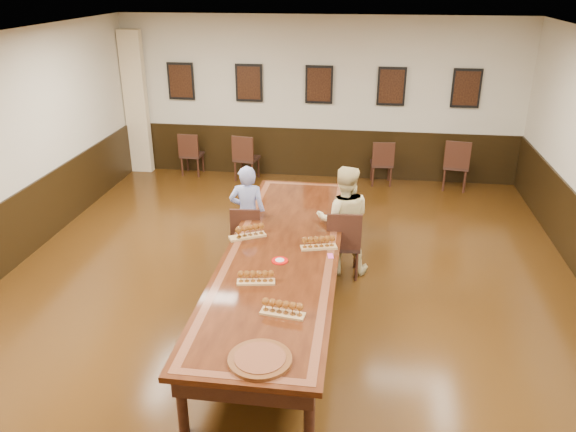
# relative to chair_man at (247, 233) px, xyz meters

# --- Properties ---
(floor) EXTENTS (8.00, 10.00, 0.02)m
(floor) POSITION_rel_chair_man_xyz_m (0.67, -1.05, -0.46)
(floor) COLOR black
(floor) RESTS_ON ground
(ceiling) EXTENTS (8.00, 10.00, 0.02)m
(ceiling) POSITION_rel_chair_man_xyz_m (0.67, -1.05, 2.76)
(ceiling) COLOR white
(ceiling) RESTS_ON floor
(wall_back) EXTENTS (8.00, 0.02, 3.20)m
(wall_back) POSITION_rel_chair_man_xyz_m (0.67, 3.96, 1.15)
(wall_back) COLOR beige
(wall_back) RESTS_ON floor
(chair_man) EXTENTS (0.46, 0.49, 0.90)m
(chair_man) POSITION_rel_chair_man_xyz_m (0.00, 0.00, 0.00)
(chair_man) COLOR black
(chair_man) RESTS_ON floor
(chair_woman) EXTENTS (0.50, 0.54, 1.00)m
(chair_woman) POSITION_rel_chair_man_xyz_m (1.38, -0.18, 0.05)
(chair_woman) COLOR black
(chair_woman) RESTS_ON floor
(spare_chair_a) EXTENTS (0.43, 0.47, 0.90)m
(spare_chair_a) POSITION_rel_chair_man_xyz_m (-1.95, 3.69, -0.00)
(spare_chair_a) COLOR black
(spare_chair_a) RESTS_ON floor
(spare_chair_b) EXTENTS (0.52, 0.55, 0.95)m
(spare_chair_b) POSITION_rel_chair_man_xyz_m (-0.75, 3.52, 0.02)
(spare_chair_b) COLOR black
(spare_chair_b) RESTS_ON floor
(spare_chair_c) EXTENTS (0.46, 0.50, 0.91)m
(spare_chair_c) POSITION_rel_chair_man_xyz_m (1.97, 3.63, 0.00)
(spare_chair_c) COLOR black
(spare_chair_c) RESTS_ON floor
(spare_chair_d) EXTENTS (0.55, 0.58, 1.01)m
(spare_chair_d) POSITION_rel_chair_man_xyz_m (3.40, 3.55, 0.05)
(spare_chair_d) COLOR black
(spare_chair_d) RESTS_ON floor
(person_man) EXTENTS (0.55, 0.38, 1.44)m
(person_man) POSITION_rel_chair_man_xyz_m (-0.01, 0.10, 0.27)
(person_man) COLOR #4959B6
(person_man) RESTS_ON floor
(person_woman) EXTENTS (0.81, 0.65, 1.56)m
(person_woman) POSITION_rel_chair_man_xyz_m (1.38, -0.07, 0.33)
(person_woman) COLOR #F6E09A
(person_woman) RESTS_ON floor
(pink_phone) EXTENTS (0.09, 0.14, 0.01)m
(pink_phone) POSITION_rel_chair_man_xyz_m (1.27, -1.13, 0.30)
(pink_phone) COLOR #F250A7
(pink_phone) RESTS_ON conference_table
(curtain) EXTENTS (0.45, 0.18, 2.90)m
(curtain) POSITION_rel_chair_man_xyz_m (-3.08, 3.77, 1.00)
(curtain) COLOR #D0B98F
(curtain) RESTS_ON floor
(wainscoting) EXTENTS (8.00, 10.00, 1.00)m
(wainscoting) POSITION_rel_chair_man_xyz_m (0.67, -1.05, 0.05)
(wainscoting) COLOR black
(wainscoting) RESTS_ON floor
(conference_table) EXTENTS (1.40, 5.00, 0.76)m
(conference_table) POSITION_rel_chair_man_xyz_m (0.67, -1.05, 0.16)
(conference_table) COLOR black
(conference_table) RESTS_ON floor
(posters) EXTENTS (6.14, 0.04, 0.74)m
(posters) POSITION_rel_chair_man_xyz_m (0.67, 3.89, 1.45)
(posters) COLOR black
(posters) RESTS_ON wall_back
(flight_a) EXTENTS (0.49, 0.35, 0.18)m
(flight_a) POSITION_rel_chair_man_xyz_m (0.17, -0.75, 0.38)
(flight_a) COLOR #AF8249
(flight_a) RESTS_ON conference_table
(flight_b) EXTENTS (0.47, 0.25, 0.17)m
(flight_b) POSITION_rel_chair_man_xyz_m (1.11, -0.93, 0.38)
(flight_b) COLOR #AF8249
(flight_b) RESTS_ON conference_table
(flight_c) EXTENTS (0.44, 0.20, 0.16)m
(flight_c) POSITION_rel_chair_man_xyz_m (0.50, -1.88, 0.37)
(flight_c) COLOR #AF8249
(flight_c) RESTS_ON conference_table
(flight_d) EXTENTS (0.47, 0.20, 0.17)m
(flight_d) POSITION_rel_chair_man_xyz_m (0.88, -2.46, 0.38)
(flight_d) COLOR #AF8249
(flight_d) RESTS_ON conference_table
(red_plate_grp) EXTENTS (0.20, 0.20, 0.03)m
(red_plate_grp) POSITION_rel_chair_man_xyz_m (0.68, -1.34, 0.31)
(red_plate_grp) COLOR red
(red_plate_grp) RESTS_ON conference_table
(carved_platter) EXTENTS (0.63, 0.63, 0.05)m
(carved_platter) POSITION_rel_chair_man_xyz_m (0.79, -3.21, 0.32)
(carved_platter) COLOR #502710
(carved_platter) RESTS_ON conference_table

